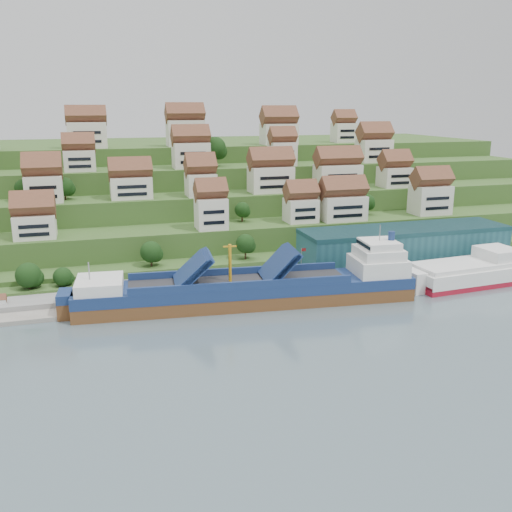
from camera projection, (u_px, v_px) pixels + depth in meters
name	position (u px, v px, depth m)	size (l,w,h in m)	color
ground	(244.00, 306.00, 133.83)	(300.00, 300.00, 0.00)	slate
quay	(301.00, 276.00, 152.96)	(180.00, 14.00, 2.20)	gray
hillside	(175.00, 196.00, 227.00)	(260.00, 128.00, 31.00)	#2D4C1E
hillside_village	(215.00, 170.00, 186.93)	(154.21, 64.01, 29.27)	silver
hillside_trees	(176.00, 198.00, 171.86)	(129.99, 62.71, 32.35)	#193C14
warehouse	(404.00, 245.00, 162.08)	(60.00, 15.00, 10.00)	#22545D
flagpole	(302.00, 261.00, 146.32)	(1.28, 0.16, 8.00)	gray
cargo_ship	(257.00, 290.00, 134.68)	(80.11, 19.55, 17.61)	brown
second_ship	(473.00, 272.00, 150.07)	(34.23, 14.82, 9.68)	maroon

